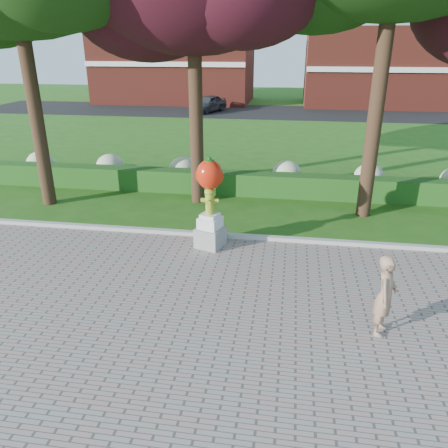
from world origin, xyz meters
TOP-DOWN VIEW (x-y plane):
  - ground at (0.00, 0.00)m, footprint 100.00×100.00m
  - curb at (0.00, 3.00)m, footprint 40.00×0.18m
  - lawn_hedge at (0.00, 7.00)m, footprint 24.00×0.70m
  - hydrangea_row at (0.57, 8.00)m, footprint 20.10×1.10m
  - street at (0.00, 28.00)m, footprint 50.00×8.00m
  - building_left at (-10.00, 34.00)m, footprint 14.00×8.00m
  - building_right at (8.00, 34.00)m, footprint 12.00×8.00m
  - hydrant_sculpture at (-0.89, 2.37)m, footprint 0.84×0.84m
  - woman at (2.96, -0.87)m, footprint 0.55×0.67m
  - parked_car at (-5.66, 27.10)m, footprint 2.89×4.17m

SIDE VIEW (x-z plane):
  - ground at x=0.00m, z-range 0.00..0.00m
  - street at x=0.00m, z-range 0.00..0.02m
  - curb at x=0.00m, z-range 0.00..0.15m
  - lawn_hedge at x=0.00m, z-range 0.00..0.80m
  - hydrangea_row at x=0.57m, z-range 0.06..1.04m
  - parked_car at x=-5.66m, z-range 0.02..1.34m
  - woman at x=2.96m, z-range 0.04..1.63m
  - hydrant_sculpture at x=-0.89m, z-range 0.11..2.55m
  - building_right at x=8.00m, z-range 0.00..6.40m
  - building_left at x=-10.00m, z-range 0.00..7.00m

